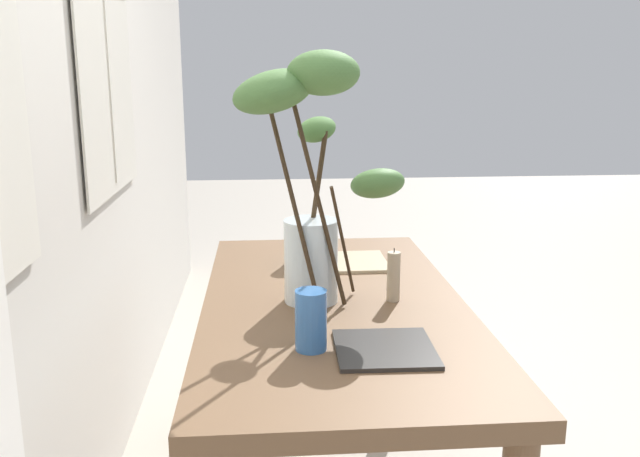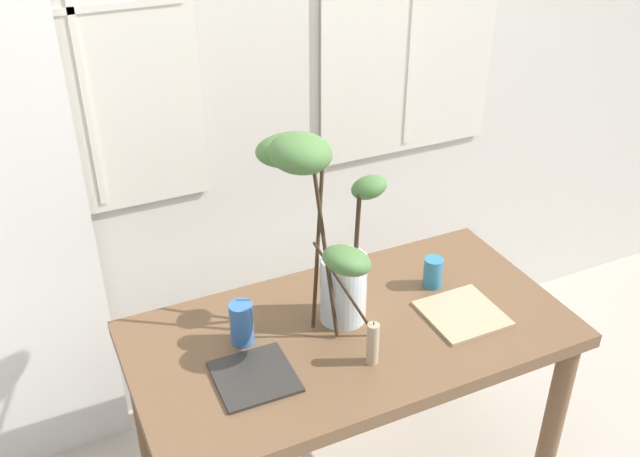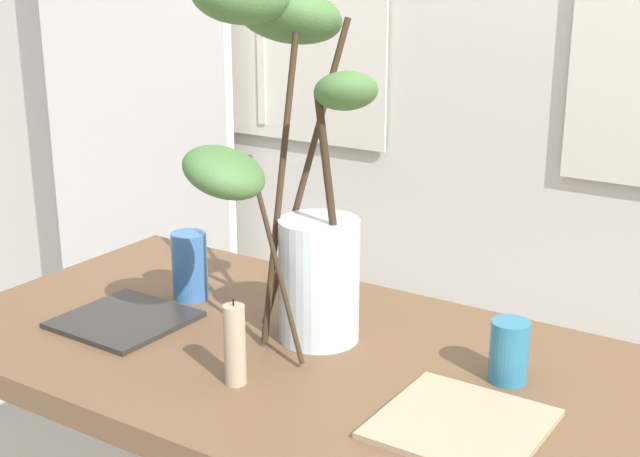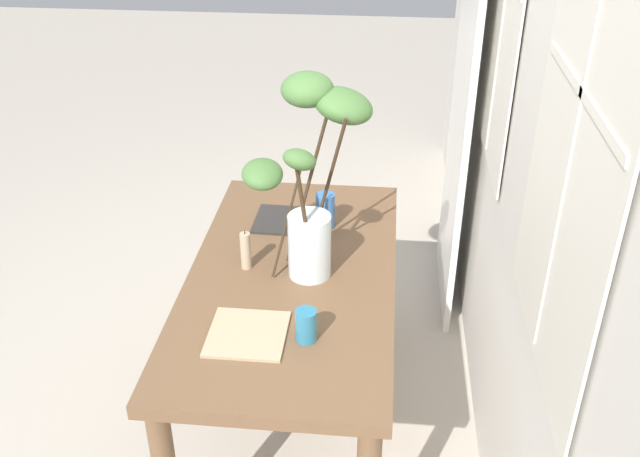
% 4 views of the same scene
% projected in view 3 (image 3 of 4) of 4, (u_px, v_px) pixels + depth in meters
% --- Properties ---
extents(curtain_sheer_side, '(0.74, 0.03, 2.28)m').
position_uv_depth(curtain_sheer_side, '(132.00, 74.00, 2.63)').
color(curtain_sheer_side, white).
rests_on(curtain_sheer_side, ground).
extents(dining_table, '(1.44, 0.75, 0.77)m').
position_uv_depth(dining_table, '(300.00, 403.00, 1.69)').
color(dining_table, brown).
rests_on(dining_table, ground).
extents(vase_with_branches, '(0.43, 0.53, 0.71)m').
position_uv_depth(vase_with_branches, '(290.00, 142.00, 1.64)').
color(vase_with_branches, silver).
rests_on(vase_with_branches, dining_table).
extents(drinking_glass_blue_left, '(0.08, 0.08, 0.15)m').
position_uv_depth(drinking_glass_blue_left, '(190.00, 266.00, 1.89)').
color(drinking_glass_blue_left, '#386BAD').
rests_on(drinking_glass_blue_left, dining_table).
extents(drinking_glass_blue_right, '(0.07, 0.07, 0.11)m').
position_uv_depth(drinking_glass_blue_right, '(509.00, 351.00, 1.53)').
color(drinking_glass_blue_right, teal).
rests_on(drinking_glass_blue_right, dining_table).
extents(plate_square_left, '(0.24, 0.24, 0.01)m').
position_uv_depth(plate_square_left, '(125.00, 320.00, 1.78)').
color(plate_square_left, '#2D2B28').
rests_on(plate_square_left, dining_table).
extents(plate_square_right, '(0.25, 0.25, 0.01)m').
position_uv_depth(plate_square_right, '(461.00, 424.00, 1.39)').
color(plate_square_right, tan).
rests_on(plate_square_right, dining_table).
extents(pillar_candle, '(0.04, 0.04, 0.16)m').
position_uv_depth(pillar_candle, '(235.00, 345.00, 1.51)').
color(pillar_candle, tan).
rests_on(pillar_candle, dining_table).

